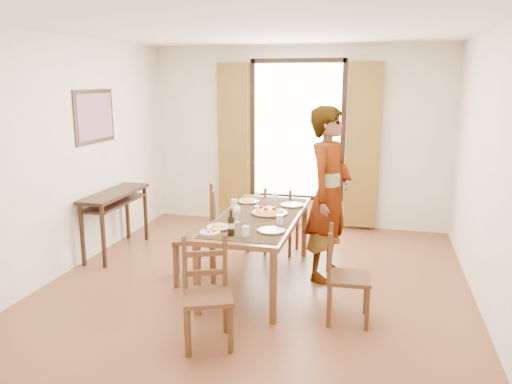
% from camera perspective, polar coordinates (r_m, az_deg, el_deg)
% --- Properties ---
extents(ground, '(5.00, 5.00, 0.00)m').
position_cam_1_polar(ground, '(5.56, 0.17, -10.52)').
color(ground, '#572B1B').
rests_on(ground, ground).
extents(room_shell, '(4.60, 5.10, 2.74)m').
position_cam_1_polar(room_shell, '(5.28, 0.47, 5.62)').
color(room_shell, silver).
rests_on(room_shell, ground).
extents(console_table, '(0.38, 1.20, 0.80)m').
position_cam_1_polar(console_table, '(6.62, -15.83, -0.97)').
color(console_table, black).
rests_on(console_table, ground).
extents(dining_table, '(0.85, 1.98, 0.76)m').
position_cam_1_polar(dining_table, '(5.42, 0.31, -3.38)').
color(dining_table, brown).
rests_on(dining_table, ground).
extents(chair_west, '(0.60, 0.60, 1.06)m').
position_cam_1_polar(chair_west, '(5.57, -6.69, -5.19)').
color(chair_west, '#55351C').
rests_on(chair_west, ground).
extents(chair_north, '(0.43, 0.43, 0.87)m').
position_cam_1_polar(chair_north, '(6.44, 2.86, -3.46)').
color(chair_north, '#55351C').
rests_on(chair_north, ground).
extents(chair_south, '(0.53, 0.53, 0.91)m').
position_cam_1_polar(chair_south, '(4.28, -5.63, -11.76)').
color(chair_south, '#55351C').
rests_on(chair_south, ground).
extents(chair_east, '(0.42, 0.42, 0.89)m').
position_cam_1_polar(chair_east, '(4.71, 10.16, -9.69)').
color(chair_east, '#55351C').
rests_on(chair_east, ground).
extents(man, '(0.97, 0.87, 1.92)m').
position_cam_1_polar(man, '(5.54, 8.35, -0.27)').
color(man, gray).
rests_on(man, ground).
extents(plate_sw, '(0.27, 0.27, 0.05)m').
position_cam_1_polar(plate_sw, '(4.95, -4.30, -3.87)').
color(plate_sw, silver).
rests_on(plate_sw, dining_table).
extents(plate_se, '(0.27, 0.27, 0.05)m').
position_cam_1_polar(plate_se, '(4.84, 1.75, -4.23)').
color(plate_se, silver).
rests_on(plate_se, dining_table).
extents(plate_nw, '(0.27, 0.27, 0.05)m').
position_cam_1_polar(plate_nw, '(5.98, -0.89, -0.94)').
color(plate_nw, silver).
rests_on(plate_nw, dining_table).
extents(plate_ne, '(0.27, 0.27, 0.05)m').
position_cam_1_polar(plate_ne, '(5.83, 4.16, -1.32)').
color(plate_ne, silver).
rests_on(plate_ne, dining_table).
extents(pasta_platter, '(0.40, 0.40, 0.10)m').
position_cam_1_polar(pasta_platter, '(5.45, 1.54, -2.03)').
color(pasta_platter, '#CF5D1A').
rests_on(pasta_platter, dining_table).
extents(caprese_plate, '(0.20, 0.20, 0.04)m').
position_cam_1_polar(caprese_plate, '(4.81, -5.26, -4.47)').
color(caprese_plate, silver).
rests_on(caprese_plate, dining_table).
extents(wine_glass_a, '(0.08, 0.08, 0.18)m').
position_cam_1_polar(wine_glass_a, '(5.12, -2.19, -2.52)').
color(wine_glass_a, white).
rests_on(wine_glass_a, dining_table).
extents(wine_glass_b, '(0.08, 0.08, 0.18)m').
position_cam_1_polar(wine_glass_b, '(5.70, 2.13, -0.96)').
color(wine_glass_b, white).
rests_on(wine_glass_b, dining_table).
extents(wine_glass_c, '(0.08, 0.08, 0.18)m').
position_cam_1_polar(wine_glass_c, '(5.75, 0.13, -0.82)').
color(wine_glass_c, white).
rests_on(wine_glass_c, dining_table).
extents(tumbler_a, '(0.07, 0.07, 0.10)m').
position_cam_1_polar(tumbler_a, '(5.07, 2.73, -3.17)').
color(tumbler_a, silver).
rests_on(tumbler_a, dining_table).
extents(tumbler_b, '(0.07, 0.07, 0.10)m').
position_cam_1_polar(tumbler_b, '(5.73, -2.52, -1.33)').
color(tumbler_b, silver).
rests_on(tumbler_b, dining_table).
extents(tumbler_c, '(0.07, 0.07, 0.10)m').
position_cam_1_polar(tumbler_c, '(4.68, -1.18, -4.51)').
color(tumbler_c, silver).
rests_on(tumbler_c, dining_table).
extents(wine_bottle, '(0.07, 0.07, 0.25)m').
position_cam_1_polar(wine_bottle, '(4.69, -2.88, -3.54)').
color(wine_bottle, black).
rests_on(wine_bottle, dining_table).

